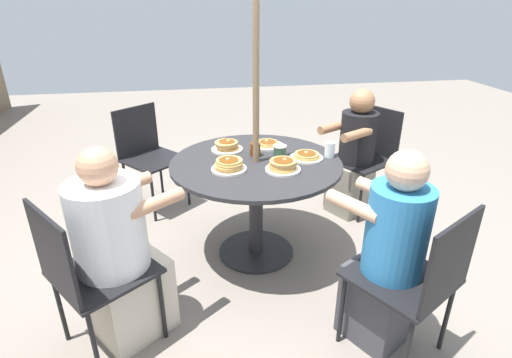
{
  "coord_description": "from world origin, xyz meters",
  "views": [
    {
      "loc": [
        -2.48,
        0.42,
        1.75
      ],
      "look_at": [
        0.0,
        0.0,
        0.6
      ],
      "focal_mm": 28.0,
      "sensor_mm": 36.0,
      "label": 1
    }
  ],
  "objects": [
    {
      "name": "ground_plane",
      "position": [
        0.0,
        0.0,
        0.0
      ],
      "size": [
        12.0,
        12.0,
        0.0
      ],
      "primitive_type": "plane",
      "color": "gray"
    },
    {
      "name": "patio_table",
      "position": [
        0.0,
        0.0,
        0.6
      ],
      "size": [
        1.17,
        1.17,
        0.74
      ],
      "color": "#28282B",
      "rests_on": "ground"
    },
    {
      "name": "umbrella_pole",
      "position": [
        0.0,
        0.0,
        1.11
      ],
      "size": [
        0.04,
        0.04,
        2.21
      ],
      "primitive_type": "cylinder",
      "color": "#846B4C",
      "rests_on": "ground"
    },
    {
      "name": "patio_chair_north",
      "position": [
        0.59,
        -1.09,
        0.52
      ],
      "size": [
        0.62,
        0.62,
        0.89
      ],
      "rotation": [
        0.0,
        0.0,
        0.5
      ],
      "color": "black",
      "rests_on": "ground"
    },
    {
      "name": "diner_north",
      "position": [
        0.51,
        -0.94,
        0.51
      ],
      "size": [
        0.48,
        0.54,
        1.09
      ],
      "rotation": [
        0.0,
        0.0,
        0.5
      ],
      "color": "gray",
      "rests_on": "ground"
    },
    {
      "name": "patio_chair_east",
      "position": [
        0.93,
        0.82,
        0.52
      ],
      "size": [
        0.64,
        0.64,
        0.89
      ],
      "rotation": [
        0.0,
        0.0,
        -3.99
      ],
      "color": "black",
      "rests_on": "ground"
    },
    {
      "name": "patio_chair_south",
      "position": [
        -0.75,
        0.98,
        0.52
      ],
      "size": [
        0.64,
        0.64,
        0.89
      ],
      "rotation": [
        0.0,
        0.0,
        -2.49
      ],
      "color": "black",
      "rests_on": "ground"
    },
    {
      "name": "diner_south",
      "position": [
        -0.64,
        0.84,
        0.51
      ],
      "size": [
        0.58,
        0.61,
        1.13
      ],
      "rotation": [
        0.0,
        0.0,
        -2.49
      ],
      "color": "beige",
      "rests_on": "ground"
    },
    {
      "name": "patio_chair_west",
      "position": [
        -1.07,
        -0.62,
        0.52
      ],
      "size": [
        0.62,
        0.62,
        0.89
      ],
      "rotation": [
        0.0,
        0.0,
        -1.05
      ],
      "color": "black",
      "rests_on": "ground"
    },
    {
      "name": "diner_west",
      "position": [
        -0.92,
        -0.53,
        0.52
      ],
      "size": [
        0.54,
        0.49,
        1.13
      ],
      "rotation": [
        0.0,
        0.0,
        -1.05
      ],
      "color": "#3D3D42",
      "rests_on": "ground"
    },
    {
      "name": "pancake_plate_a",
      "position": [
        0.28,
        -0.14,
        0.75
      ],
      "size": [
        0.23,
        0.23,
        0.05
      ],
      "color": "silver",
      "rests_on": "patio_table"
    },
    {
      "name": "pancake_plate_b",
      "position": [
        -0.18,
        -0.14,
        0.77
      ],
      "size": [
        0.23,
        0.23,
        0.08
      ],
      "color": "silver",
      "rests_on": "patio_table"
    },
    {
      "name": "pancake_plate_c",
      "position": [
        0.24,
        0.17,
        0.77
      ],
      "size": [
        0.23,
        0.23,
        0.08
      ],
      "color": "silver",
      "rests_on": "patio_table"
    },
    {
      "name": "pancake_plate_d",
      "position": [
        -0.01,
        -0.35,
        0.76
      ],
      "size": [
        0.23,
        0.23,
        0.05
      ],
      "color": "silver",
      "rests_on": "patio_table"
    },
    {
      "name": "pancake_plate_e",
      "position": [
        -0.12,
        0.2,
        0.77
      ],
      "size": [
        0.23,
        0.23,
        0.08
      ],
      "color": "silver",
      "rests_on": "patio_table"
    },
    {
      "name": "syrup_bottle",
      "position": [
        0.11,
        -0.01,
        0.79
      ],
      "size": [
        0.09,
        0.08,
        0.13
      ],
      "color": "#602D0F",
      "rests_on": "patio_table"
    },
    {
      "name": "coffee_cup",
      "position": [
        0.01,
        -0.17,
        0.79
      ],
      "size": [
        0.09,
        0.09,
        0.1
      ],
      "color": "#33513D",
      "rests_on": "patio_table"
    },
    {
      "name": "drinking_glass_a",
      "position": [
        -0.0,
        -0.52,
        0.79
      ],
      "size": [
        0.07,
        0.07,
        0.11
      ],
      "primitive_type": "cylinder",
      "color": "silver",
      "rests_on": "patio_table"
    }
  ]
}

